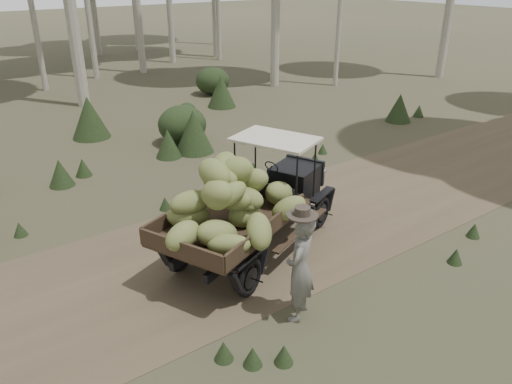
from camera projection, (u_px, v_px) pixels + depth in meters
ground at (249, 242)px, 9.66m from camera, size 120.00×120.00×0.00m
dirt_track at (249, 242)px, 9.66m from camera, size 70.00×4.00×0.01m
banana_truck at (242, 198)px, 8.50m from camera, size 4.49×3.06×2.21m
farmer at (300, 267)px, 7.28m from camera, size 0.74×0.69×1.86m
undergrowth at (206, 205)px, 9.95m from camera, size 22.36×23.05×1.39m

